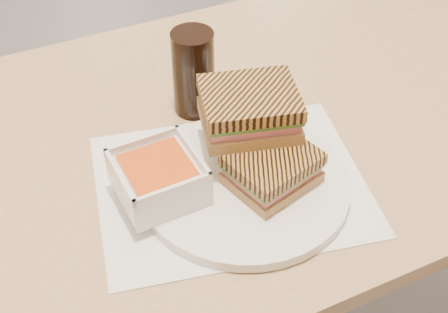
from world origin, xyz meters
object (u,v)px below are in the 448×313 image
object	(u,v)px
main_table	(254,169)
panini_lower	(272,169)
cola_glass	(194,73)
plate	(245,184)
soup_bowl	(159,179)

from	to	relation	value
main_table	panini_lower	bearing A→B (deg)	-103.07
cola_glass	main_table	bearing A→B (deg)	-31.60
plate	soup_bowl	distance (m)	0.12
main_table	plate	size ratio (longest dim) A/B	4.35
plate	soup_bowl	xyz separation A→B (m)	(-0.12, 0.02, 0.03)
panini_lower	cola_glass	distance (m)	0.22
main_table	cola_glass	distance (m)	0.21
panini_lower	cola_glass	bearing A→B (deg)	103.44
cola_glass	soup_bowl	bearing A→B (deg)	-119.20
main_table	soup_bowl	distance (m)	0.28
cola_glass	plate	bearing A→B (deg)	-85.27
soup_bowl	panini_lower	bearing A→B (deg)	-10.70
main_table	cola_glass	xyz separation A→B (m)	(-0.09, 0.05, 0.18)
plate	soup_bowl	bearing A→B (deg)	172.58
main_table	plate	distance (m)	0.20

